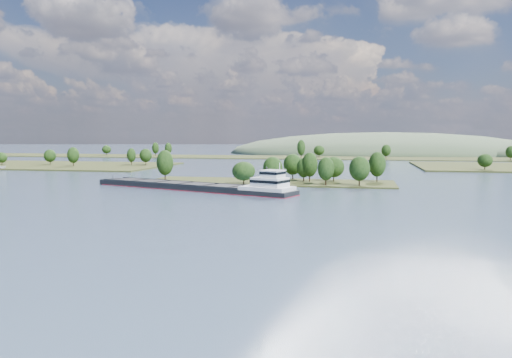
# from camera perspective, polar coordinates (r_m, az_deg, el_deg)

# --- Properties ---
(ground) EXTENTS (1800.00, 1800.00, 0.00)m
(ground) POSITION_cam_1_polar(r_m,az_deg,el_deg) (144.68, -2.71, -2.68)
(ground) COLOR #36465D
(ground) RESTS_ON ground
(tree_island) EXTENTS (100.00, 34.62, 13.88)m
(tree_island) POSITION_cam_1_polar(r_m,az_deg,el_deg) (200.76, 3.26, 0.64)
(tree_island) COLOR #2A3116
(tree_island) RESTS_ON ground
(back_shoreline) EXTENTS (900.00, 60.00, 16.00)m
(back_shoreline) POSITION_cam_1_polar(r_m,az_deg,el_deg) (420.07, 7.97, 2.48)
(back_shoreline) COLOR #2A3116
(back_shoreline) RESTS_ON ground
(hill_west) EXTENTS (320.00, 160.00, 44.00)m
(hill_west) POSITION_cam_1_polar(r_m,az_deg,el_deg) (519.75, 14.39, 2.79)
(hill_west) COLOR #405439
(hill_west) RESTS_ON ground
(cargo_barge) EXTENTS (81.70, 37.94, 11.28)m
(cargo_barge) POSITION_cam_1_polar(r_m,az_deg,el_deg) (176.42, -6.12, -0.83)
(cargo_barge) COLOR black
(cargo_barge) RESTS_ON ground
(motorboat) EXTENTS (6.42, 3.97, 2.33)m
(motorboat) POSITION_cam_1_polar(r_m,az_deg,el_deg) (312.30, -27.01, 1.17)
(motorboat) COLOR silver
(motorboat) RESTS_ON ground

